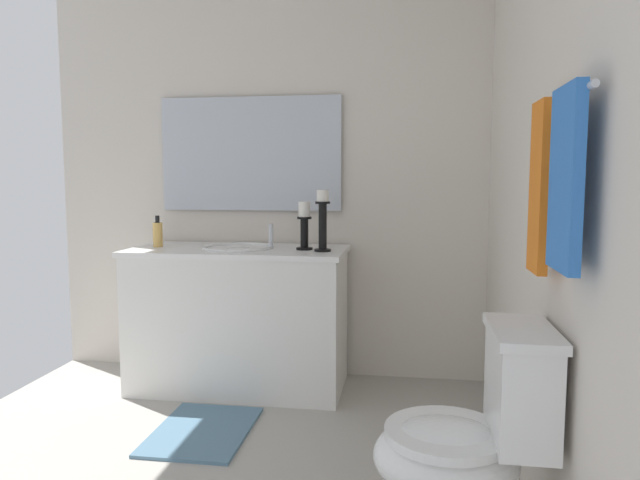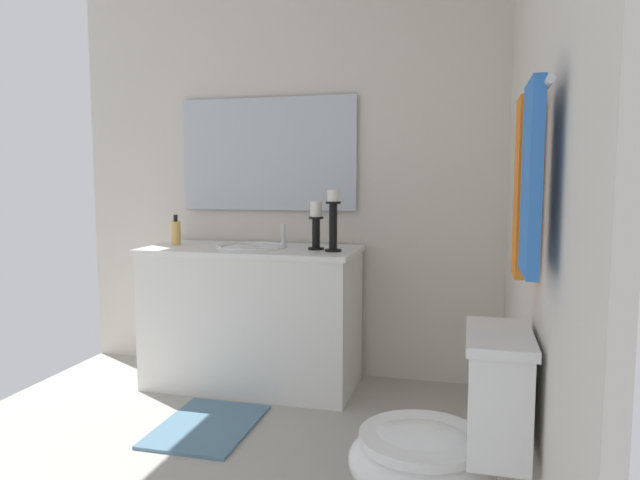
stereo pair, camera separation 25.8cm
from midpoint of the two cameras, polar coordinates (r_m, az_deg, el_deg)
The scene contains 14 objects.
floor at distance 2.70m, azimuth -9.11°, elevation -20.60°, with size 2.51×2.66×0.02m, color #B2ADA3.
wall_back at distance 2.24m, azimuth 23.57°, elevation 6.22°, with size 2.51×0.04×2.45m, color silver.
wall_left at distance 3.60m, azimuth -1.40°, elevation 6.44°, with size 0.04×2.66×2.45m, color silver.
vanity_cabinet at distance 3.41m, azimuth -4.42°, elevation -7.45°, with size 0.58×1.23×0.81m.
sink_basin at distance 3.35m, azimuth -4.46°, elevation -1.38°, with size 0.40×0.40×0.24m.
mirror at distance 3.59m, azimuth -3.09°, elevation 8.36°, with size 0.02×1.11×0.68m, color silver.
candle_holder_tall at distance 3.14m, azimuth 3.65°, elevation 2.02°, with size 0.09×0.09×0.33m.
candle_holder_short at distance 3.22m, azimuth 1.91°, elevation 1.53°, with size 0.09×0.09×0.27m.
soap_bottle at distance 3.52m, azimuth -11.87°, elevation 0.71°, with size 0.06×0.06×0.18m.
toilet at distance 1.96m, azimuth 15.93°, elevation -19.33°, with size 0.39×0.54×0.75m.
towel_bar at distance 1.75m, azimuth 24.45°, elevation 12.58°, with size 0.02×0.02×0.61m, color silver.
towel_near_vanity at distance 1.89m, azimuth 22.79°, elevation 4.69°, with size 0.17×0.03×0.53m, color orange.
towel_center at distance 1.59m, azimuth 24.40°, elevation 5.42°, with size 0.24×0.03×0.48m, color blue.
bath_mat at distance 2.98m, azimuth -8.43°, elevation -17.55°, with size 0.60×0.44×0.02m, color slate.
Camera 2 is at (2.18, 1.11, 1.20)m, focal length 32.80 mm.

